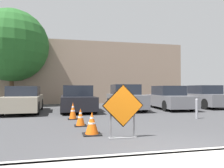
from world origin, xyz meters
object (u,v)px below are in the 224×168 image
parked_car_second (24,100)px  parked_car_sixth (205,97)px  traffic_cone_nearest (92,124)px  traffic_cone_second (81,117)px  traffic_cone_third (73,111)px  parked_car_fifth (169,98)px  road_closed_sign (123,110)px  bollard_nearest (197,108)px  parked_car_third (77,99)px  parked_car_fourth (125,98)px

parked_car_second → parked_car_sixth: (11.69, 0.42, 0.03)m
parked_car_second → parked_car_sixth: size_ratio=1.12×
traffic_cone_nearest → parked_car_second: size_ratio=0.14×
traffic_cone_second → parked_car_sixth: (8.99, 5.51, 0.40)m
parked_car_second → traffic_cone_second: bearing=116.5°
parked_car_sixth → traffic_cone_third: bearing=24.8°
traffic_cone_third → parked_car_second: parked_car_second is taller
parked_car_fifth → parked_car_sixth: parked_car_sixth is taller
road_closed_sign → traffic_cone_nearest: bearing=140.2°
traffic_cone_nearest → bollard_nearest: bearing=24.6°
traffic_cone_nearest → parked_car_fifth: (5.87, 6.69, 0.36)m
road_closed_sign → traffic_cone_third: bearing=106.3°
traffic_cone_third → parked_car_fifth: 7.14m
road_closed_sign → traffic_cone_nearest: 1.07m
parked_car_third → parked_car_fifth: parked_car_third is taller
parked_car_third → bollard_nearest: (4.87, -4.32, -0.21)m
traffic_cone_third → parked_car_fourth: bearing=45.4°
road_closed_sign → traffic_cone_third: size_ratio=1.98×
traffic_cone_third → parked_car_third: size_ratio=0.17×
traffic_cone_second → parked_car_fourth: parked_car_fourth is taller
parked_car_sixth → parked_car_second: bearing=4.5°
parked_car_fourth → parked_car_fifth: parked_car_fourth is taller
traffic_cone_second → parked_car_fifth: 7.99m
traffic_cone_nearest → traffic_cone_third: bearing=96.7°
parked_car_second → parked_car_third: bearing=177.7°
road_closed_sign → parked_car_second: parked_car_second is taller
parked_car_fourth → parked_car_third: bearing=4.7°
parked_car_fourth → parked_car_fifth: (2.92, 0.06, -0.04)m
parked_car_third → bollard_nearest: 6.52m
parked_car_fourth → parked_car_second: bearing=3.5°
traffic_cone_second → parked_car_fifth: bearing=40.5°
parked_car_sixth → bollard_nearest: (-3.90, -4.78, -0.24)m
traffic_cone_nearest → traffic_cone_third: 3.28m
parked_car_second → parked_car_third: parked_car_third is taller
parked_car_fifth → traffic_cone_nearest: bearing=52.5°
road_closed_sign → parked_car_fifth: 8.93m
road_closed_sign → bollard_nearest: bearing=34.7°
parked_car_fourth → traffic_cone_second: bearing=61.6°
traffic_cone_third → parked_car_second: size_ratio=0.16×
parked_car_third → parked_car_sixth: (8.77, 0.46, 0.03)m
parked_car_second → parked_car_third: (2.92, -0.04, 0.00)m
traffic_cone_third → parked_car_fourth: parked_car_fourth is taller
traffic_cone_second → parked_car_second: 5.77m
bollard_nearest → parked_car_fifth: bearing=77.7°
traffic_cone_second → parked_car_sixth: 10.55m
traffic_cone_second → traffic_cone_third: (-0.18, 1.75, 0.05)m
road_closed_sign → traffic_cone_third: road_closed_sign is taller
road_closed_sign → parked_car_fourth: size_ratio=0.34×
parked_car_fourth → bollard_nearest: bearing=117.2°
traffic_cone_second → road_closed_sign: bearing=-66.0°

